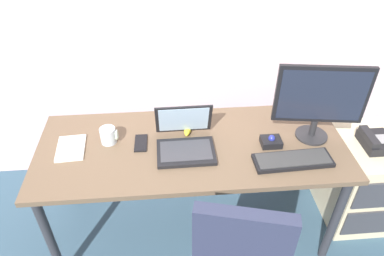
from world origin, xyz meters
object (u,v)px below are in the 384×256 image
at_px(file_cabinet, 360,178).
at_px(paper_notepad, 71,148).
at_px(cell_phone, 141,143).
at_px(banana, 188,126).
at_px(trackball_mouse, 271,141).
at_px(keyboard, 293,160).
at_px(laptop, 185,140).
at_px(coffee_mug, 109,135).
at_px(desk_phone, 376,141).
at_px(monitor_main, 321,99).

relative_size(file_cabinet, paper_notepad, 2.87).
relative_size(paper_notepad, cell_phone, 1.46).
xyz_separation_m(file_cabinet, banana, (-1.12, 0.09, 0.44)).
distance_m(trackball_mouse, paper_notepad, 1.10).
height_order(keyboard, laptop, laptop).
relative_size(cell_phone, banana, 0.75).
height_order(file_cabinet, coffee_mug, coffee_mug).
bearing_deg(file_cabinet, trackball_mouse, -172.21).
bearing_deg(keyboard, paper_notepad, 170.21).
bearing_deg(keyboard, laptop, 163.27).
relative_size(trackball_mouse, coffee_mug, 1.14).
height_order(laptop, trackball_mouse, laptop).
bearing_deg(paper_notepad, desk_phone, 0.69).
distance_m(monitor_main, paper_notepad, 1.37).
distance_m(desk_phone, paper_notepad, 1.77).
relative_size(file_cabinet, cell_phone, 4.21).
relative_size(desk_phone, coffee_mug, 2.08).
height_order(desk_phone, monitor_main, monitor_main).
bearing_deg(paper_notepad, cell_phone, 1.83).
xyz_separation_m(keyboard, laptop, (-0.55, 0.17, 0.04)).
bearing_deg(monitor_main, desk_phone, 3.16).
bearing_deg(keyboard, monitor_main, 49.50).
bearing_deg(cell_phone, laptop, -10.29).
xyz_separation_m(desk_phone, paper_notepad, (-1.77, -0.02, 0.09)).
bearing_deg(coffee_mug, laptop, -10.95).
xyz_separation_m(laptop, banana, (0.03, 0.17, -0.03)).
xyz_separation_m(desk_phone, monitor_main, (-0.42, -0.02, 0.34)).
xyz_separation_m(coffee_mug, banana, (0.45, 0.08, -0.03)).
height_order(trackball_mouse, cell_phone, trackball_mouse).
relative_size(trackball_mouse, banana, 0.58).
bearing_deg(paper_notepad, trackball_mouse, -2.90).
distance_m(file_cabinet, monitor_main, 0.80).
bearing_deg(banana, laptop, -100.54).
bearing_deg(cell_phone, coffee_mug, 170.71).
relative_size(desk_phone, banana, 1.05).
distance_m(file_cabinet, coffee_mug, 1.64).
bearing_deg(file_cabinet, banana, 175.36).
height_order(keyboard, cell_phone, keyboard).
bearing_deg(file_cabinet, paper_notepad, -178.79).
relative_size(monitor_main, keyboard, 1.16).
relative_size(coffee_mug, cell_phone, 0.68).
distance_m(desk_phone, keyboard, 0.64).
bearing_deg(monitor_main, cell_phone, 179.15).
bearing_deg(monitor_main, banana, 169.28).
distance_m(keyboard, paper_notepad, 1.19).
distance_m(file_cabinet, laptop, 1.25).
distance_m(keyboard, banana, 0.62).
bearing_deg(desk_phone, file_cabinet, 63.22).
bearing_deg(banana, trackball_mouse, -22.60).
bearing_deg(desk_phone, laptop, -177.10).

